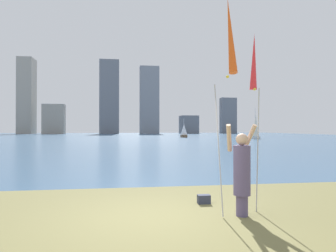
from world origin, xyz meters
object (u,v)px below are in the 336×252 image
object	(u,v)px
kite_flag_left	(230,39)
bag	(204,199)
sailboat_5	(184,131)
kite_flag_right	(254,66)
person	(242,171)
sailboat_3	(256,127)

from	to	relation	value
kite_flag_left	bag	size ratio (longest dim) A/B	14.54
sailboat_5	bag	bearing A→B (deg)	-100.78
kite_flag_right	sailboat_5	size ratio (longest dim) A/B	1.04
kite_flag_left	sailboat_5	size ratio (longest dim) A/B	1.15
person	kite_flag_right	xyz separation A→B (m)	(0.44, 0.36, 2.27)
person	bag	world-z (taller)	person
sailboat_3	sailboat_5	bearing A→B (deg)	133.86
person	kite_flag_left	bearing A→B (deg)	-130.22
kite_flag_left	sailboat_5	bearing A→B (deg)	79.61
kite_flag_left	bag	bearing A→B (deg)	92.69
sailboat_3	sailboat_5	world-z (taller)	sailboat_3
bag	sailboat_5	xyz separation A→B (m)	(10.12, 53.16, 1.16)
person	kite_flag_left	distance (m)	2.66
person	kite_flag_right	size ratio (longest dim) A/B	0.49
person	bag	distance (m)	1.48
kite_flag_left	kite_flag_right	distance (m)	1.27
sailboat_5	kite_flag_right	bearing A→B (deg)	-99.66
sailboat_3	bag	bearing A→B (deg)	-115.90
bag	sailboat_5	world-z (taller)	sailboat_5
kite_flag_left	kite_flag_right	world-z (taller)	kite_flag_left
person	sailboat_3	distance (m)	47.83
sailboat_5	sailboat_3	bearing A→B (deg)	-46.14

